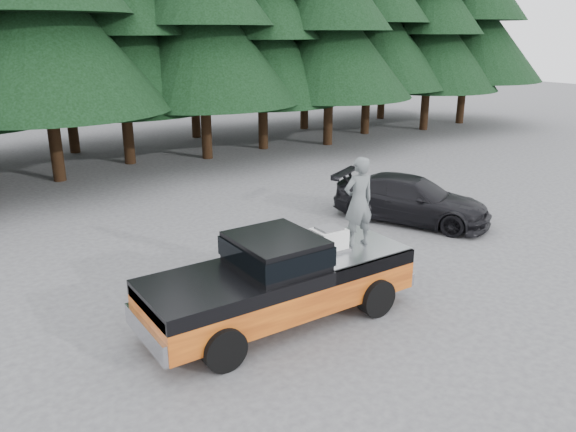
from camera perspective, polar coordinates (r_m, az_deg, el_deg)
ground at (r=12.54m, az=-2.41°, el=-9.73°), size 120.00×120.00×0.00m
pickup_truck at (r=11.92m, az=-0.84°, el=-7.70°), size 6.00×2.04×1.33m
truck_cab at (r=11.48m, az=-1.28°, el=-3.50°), size 1.66×1.90×0.59m
air_compressor at (r=12.23m, az=4.17°, el=-2.46°), size 0.69×0.58×0.47m
man_on_bed at (r=12.38m, az=7.18°, el=1.46°), size 0.78×0.56×2.01m
parked_car at (r=18.52m, az=12.40°, el=1.66°), size 4.06×5.39×1.45m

